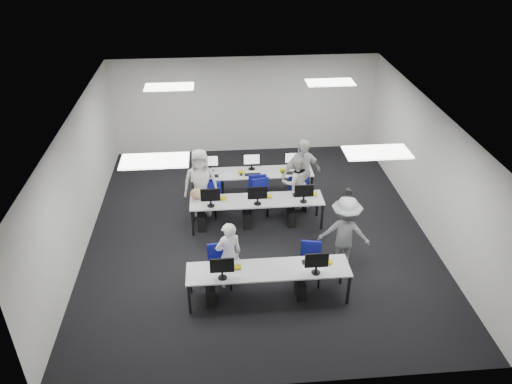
{
  "coord_description": "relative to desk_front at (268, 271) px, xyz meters",
  "views": [
    {
      "loc": [
        -0.89,
        -9.95,
        6.97
      ],
      "look_at": [
        -0.03,
        0.12,
        1.0
      ],
      "focal_mm": 35.0,
      "sensor_mm": 36.0,
      "label": 1
    }
  ],
  "objects": [
    {
      "name": "dslr_camera",
      "position": [
        1.76,
        1.06,
        1.09
      ],
      "size": [
        0.18,
        0.21,
        0.1
      ],
      "primitive_type": "cube",
      "rotation": [
        0.0,
        0.0,
        2.88
      ],
      "color": "black",
      "rests_on": "photographer"
    },
    {
      "name": "student_2",
      "position": [
        -1.34,
        3.3,
        0.2
      ],
      "size": [
        0.86,
        0.56,
        1.76
      ],
      "primitive_type": "imported",
      "rotation": [
        0.0,
        0.0,
        0.0
      ],
      "color": "beige",
      "rests_on": "ground"
    },
    {
      "name": "chair_4",
      "position": [
        1.1,
        3.27,
        -0.41
      ],
      "size": [
        0.42,
        0.46,
        0.86
      ],
      "rotation": [
        0.0,
        0.0,
        0.01
      ],
      "color": "navy",
      "rests_on": "ground"
    },
    {
      "name": "desk_mid",
      "position": [
        0.0,
        2.6,
        0.0
      ],
      "size": [
        3.2,
        0.7,
        0.73
      ],
      "color": "#B5B9BA",
      "rests_on": "ground"
    },
    {
      "name": "desk_front",
      "position": [
        0.0,
        0.0,
        0.0
      ],
      "size": [
        3.2,
        0.7,
        0.73
      ],
      "color": "#B5B9BA",
      "rests_on": "ground"
    },
    {
      "name": "ceiling_panels",
      "position": [
        0.0,
        2.4,
        2.3
      ],
      "size": [
        5.2,
        4.6,
        0.02
      ],
      "color": "white",
      "rests_on": "room"
    },
    {
      "name": "handbag",
      "position": [
        -1.42,
        2.77,
        0.19
      ],
      "size": [
        0.37,
        0.27,
        0.27
      ],
      "primitive_type": "ellipsoid",
      "rotation": [
        0.0,
        0.0,
        -0.17
      ],
      "color": "tan",
      "rests_on": "desk_mid"
    },
    {
      "name": "photographer",
      "position": [
        1.71,
        0.88,
        0.18
      ],
      "size": [
        1.24,
        0.91,
        1.72
      ],
      "primitive_type": "imported",
      "rotation": [
        0.0,
        0.0,
        2.88
      ],
      "color": "slate",
      "rests_on": "ground"
    },
    {
      "name": "chair_1",
      "position": [
        0.92,
        0.45,
        -0.4
      ],
      "size": [
        0.52,
        0.55,
        0.88
      ],
      "rotation": [
        0.0,
        0.0,
        -0.2
      ],
      "color": "navy",
      "rests_on": "ground"
    },
    {
      "name": "chair_6",
      "position": [
        0.1,
        3.5,
        -0.39
      ],
      "size": [
        0.56,
        0.59,
        0.92
      ],
      "rotation": [
        0.0,
        0.0,
        0.25
      ],
      "color": "navy",
      "rests_on": "ground"
    },
    {
      "name": "room",
      "position": [
        0.0,
        2.4,
        0.82
      ],
      "size": [
        9.0,
        9.02,
        3.0
      ],
      "color": "black",
      "rests_on": "ground"
    },
    {
      "name": "student_0",
      "position": [
        -0.76,
        0.46,
        0.09
      ],
      "size": [
        0.65,
        0.53,
        1.54
      ],
      "primitive_type": "imported",
      "rotation": [
        0.0,
        0.0,
        3.48
      ],
      "color": "beige",
      "rests_on": "ground"
    },
    {
      "name": "student_1",
      "position": [
        1.05,
        3.32,
        0.08
      ],
      "size": [
        0.82,
        0.69,
        1.52
      ],
      "primitive_type": "imported",
      "rotation": [
        0.0,
        0.0,
        3.31
      ],
      "color": "beige",
      "rests_on": "ground"
    },
    {
      "name": "chair_0",
      "position": [
        -0.96,
        0.5,
        -0.39
      ],
      "size": [
        0.49,
        0.52,
        0.91
      ],
      "rotation": [
        0.0,
        0.0,
        0.1
      ],
      "color": "navy",
      "rests_on": "ground"
    },
    {
      "name": "chair_7",
      "position": [
        1.23,
        3.53,
        -0.4
      ],
      "size": [
        0.55,
        0.57,
        0.89
      ],
      "rotation": [
        0.0,
        0.0,
        -0.28
      ],
      "color": "navy",
      "rests_on": "ground"
    },
    {
      "name": "chair_5",
      "position": [
        -1.05,
        3.49,
        -0.41
      ],
      "size": [
        0.45,
        0.49,
        0.87
      ],
      "rotation": [
        0.0,
        0.0,
        0.07
      ],
      "color": "navy",
      "rests_on": "ground"
    },
    {
      "name": "chair_3",
      "position": [
        0.09,
        3.21,
        -0.38
      ],
      "size": [
        0.48,
        0.53,
        0.97
      ],
      "rotation": [
        0.0,
        0.0,
        0.02
      ],
      "color": "navy",
      "rests_on": "ground"
    },
    {
      "name": "equipment_back",
      "position": [
        0.19,
        4.02,
        -0.32
      ],
      "size": [
        2.91,
        0.41,
        1.19
      ],
      "color": "white",
      "rests_on": "desk_back"
    },
    {
      "name": "equipment_front",
      "position": [
        -0.19,
        -0.02,
        -0.32
      ],
      "size": [
        2.51,
        0.41,
        1.19
      ],
      "color": "#0D3FAD",
      "rests_on": "desk_front"
    },
    {
      "name": "chair_2",
      "position": [
        -1.2,
        3.2,
        -0.39
      ],
      "size": [
        0.45,
        0.49,
        0.91
      ],
      "rotation": [
        0.0,
        0.0,
        -0.0
      ],
      "color": "navy",
      "rests_on": "ground"
    },
    {
      "name": "student_3",
      "position": [
        1.21,
        3.44,
        0.25
      ],
      "size": [
        1.19,
        0.8,
        1.87
      ],
      "primitive_type": "imported",
      "rotation": [
        0.0,
        0.0,
        0.35
      ],
      "color": "beige",
      "rests_on": "ground"
    },
    {
      "name": "desk_back",
      "position": [
        0.0,
        4.0,
        0.0
      ],
      "size": [
        3.2,
        0.7,
        0.73
      ],
      "color": "#B5B9BA",
      "rests_on": "ground"
    },
    {
      "name": "equipment_mid",
      "position": [
        -0.19,
        2.58,
        -0.32
      ],
      "size": [
        2.91,
        0.41,
        1.19
      ],
      "color": "white",
      "rests_on": "desk_mid"
    }
  ]
}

